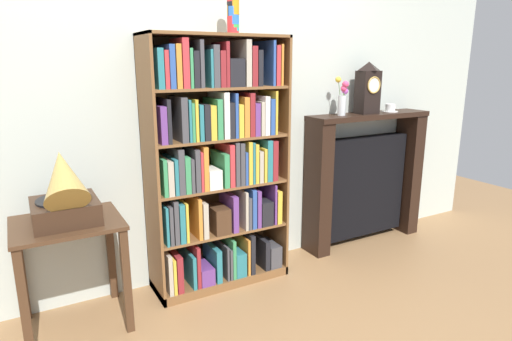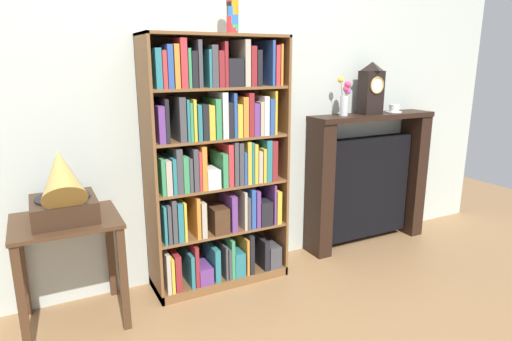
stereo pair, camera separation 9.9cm
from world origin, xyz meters
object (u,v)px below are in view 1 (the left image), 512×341
(cup_stack, at_px, (233,9))
(fireplace_mantel, at_px, (364,180))
(side_table_left, at_px, (69,246))
(mantel_clock, at_px, (368,88))
(flower_vase, at_px, (342,97))
(gramophone, at_px, (64,194))
(bookshelf, at_px, (218,167))
(teacup_with_saucer, at_px, (390,108))

(cup_stack, distance_m, fireplace_mantel, 1.80)
(side_table_left, height_order, mantel_clock, mantel_clock)
(mantel_clock, distance_m, flower_vase, 0.27)
(fireplace_mantel, distance_m, flower_vase, 0.76)
(side_table_left, bearing_deg, flower_vase, 3.29)
(gramophone, distance_m, mantel_clock, 2.35)
(fireplace_mantel, bearing_deg, mantel_clock, -148.49)
(mantel_clock, bearing_deg, gramophone, -175.59)
(bookshelf, bearing_deg, flower_vase, 2.71)
(flower_vase, bearing_deg, cup_stack, -175.55)
(side_table_left, bearing_deg, mantel_clock, 2.99)
(mantel_clock, xyz_separation_m, teacup_with_saucer, (0.26, 0.00, -0.18))
(bookshelf, height_order, gramophone, bookshelf)
(side_table_left, relative_size, mantel_clock, 1.59)
(mantel_clock, distance_m, teacup_with_saucer, 0.32)
(side_table_left, xyz_separation_m, fireplace_mantel, (2.33, 0.14, 0.05))
(bookshelf, relative_size, teacup_with_saucer, 12.57)
(side_table_left, height_order, flower_vase, flower_vase)
(bookshelf, bearing_deg, gramophone, -172.65)
(cup_stack, distance_m, mantel_clock, 1.33)
(bookshelf, relative_size, mantel_clock, 4.13)
(cup_stack, relative_size, teacup_with_saucer, 2.21)
(side_table_left, distance_m, fireplace_mantel, 2.34)
(flower_vase, bearing_deg, bookshelf, -177.29)
(cup_stack, height_order, gramophone, cup_stack)
(teacup_with_saucer, bearing_deg, side_table_left, -177.27)
(cup_stack, height_order, mantel_clock, cup_stack)
(gramophone, xyz_separation_m, fireplace_mantel, (2.33, 0.20, -0.28))
(fireplace_mantel, bearing_deg, teacup_with_saucer, -5.40)
(teacup_with_saucer, bearing_deg, mantel_clock, -179.51)
(fireplace_mantel, distance_m, mantel_clock, 0.77)
(mantel_clock, bearing_deg, bookshelf, -177.70)
(bookshelf, bearing_deg, teacup_with_saucer, 2.00)
(side_table_left, height_order, fireplace_mantel, fireplace_mantel)
(cup_stack, xyz_separation_m, fireplace_mantel, (1.26, 0.10, -1.28))
(fireplace_mantel, distance_m, teacup_with_saucer, 0.63)
(gramophone, relative_size, teacup_with_saucer, 3.62)
(side_table_left, height_order, gramophone, gramophone)
(flower_vase, bearing_deg, mantel_clock, 0.59)
(bookshelf, bearing_deg, mantel_clock, 2.30)
(bookshelf, xyz_separation_m, gramophone, (-0.96, -0.12, -0.00))
(fireplace_mantel, bearing_deg, bookshelf, -176.79)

